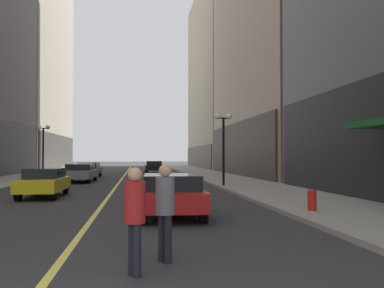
% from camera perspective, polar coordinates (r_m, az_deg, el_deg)
% --- Properties ---
extents(ground_plane, '(200.00, 200.00, 0.00)m').
position_cam_1_polar(ground_plane, '(38.24, -9.47, -4.48)').
color(ground_plane, '#2D2D30').
extents(sidewalk_left, '(4.50, 78.00, 0.15)m').
position_cam_1_polar(sidewalk_left, '(39.41, -21.57, -4.19)').
color(sidewalk_left, gray).
rests_on(sidewalk_left, ground).
extents(sidewalk_right, '(4.50, 78.00, 0.15)m').
position_cam_1_polar(sidewalk_right, '(38.83, 2.83, -4.34)').
color(sidewalk_right, gray).
rests_on(sidewalk_right, ground).
extents(lane_centre_stripe, '(0.16, 70.00, 0.01)m').
position_cam_1_polar(lane_centre_stripe, '(38.24, -9.47, -4.47)').
color(lane_centre_stripe, '#E5D64C').
rests_on(lane_centre_stripe, ground).
extents(building_right_far, '(14.11, 26.00, 28.21)m').
position_cam_1_polar(building_right_far, '(66.31, 6.87, 8.92)').
color(building_right_far, '#B7AD99').
rests_on(building_right_far, ground).
extents(car_red, '(2.09, 4.17, 1.32)m').
position_cam_1_polar(car_red, '(13.00, -2.83, -6.86)').
color(car_red, '#B21919').
rests_on(car_red, ground).
extents(car_yellow, '(1.73, 4.20, 1.32)m').
position_cam_1_polar(car_yellow, '(20.20, -19.78, -4.91)').
color(car_yellow, yellow).
rests_on(car_yellow, ground).
extents(car_grey, '(2.12, 4.61, 1.32)m').
position_cam_1_polar(car_grey, '(30.86, -15.24, -3.78)').
color(car_grey, slate).
rests_on(car_grey, ground).
extents(car_maroon, '(1.98, 4.46, 1.32)m').
position_cam_1_polar(car_maroon, '(37.50, -14.08, -3.41)').
color(car_maroon, maroon).
rests_on(car_maroon, ground).
extents(car_black, '(1.95, 4.70, 1.32)m').
position_cam_1_polar(car_black, '(46.14, -5.35, -3.11)').
color(car_black, black).
rests_on(car_black, ground).
extents(pedestrian_in_red_jacket, '(0.45, 0.45, 1.72)m').
position_cam_1_polar(pedestrian_in_red_jacket, '(6.68, -7.93, -9.36)').
color(pedestrian_in_red_jacket, black).
rests_on(pedestrian_in_red_jacket, ground).
extents(pedestrian_in_grey_suit, '(0.48, 0.48, 1.75)m').
position_cam_1_polar(pedestrian_in_grey_suit, '(7.46, -3.75, -8.41)').
color(pedestrian_in_grey_suit, black).
rests_on(pedestrian_in_grey_suit, ground).
extents(traffic_light_near_right, '(3.43, 0.35, 5.65)m').
position_cam_1_polar(traffic_light_near_right, '(8.15, 22.37, 11.54)').
color(traffic_light_near_right, black).
rests_on(traffic_light_near_right, ground).
extents(street_lamp_left_far, '(1.06, 0.36, 4.43)m').
position_cam_1_polar(street_lamp_left_far, '(35.82, -19.92, 0.62)').
color(street_lamp_left_far, black).
rests_on(street_lamp_left_far, ground).
extents(street_lamp_right_mid, '(1.06, 0.36, 4.43)m').
position_cam_1_polar(street_lamp_right_mid, '(24.63, 4.38, 1.51)').
color(street_lamp_right_mid, black).
rests_on(street_lamp_right_mid, ground).
extents(fire_hydrant_right, '(0.28, 0.28, 0.80)m').
position_cam_1_polar(fire_hydrant_right, '(13.83, 16.30, -7.81)').
color(fire_hydrant_right, red).
rests_on(fire_hydrant_right, ground).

